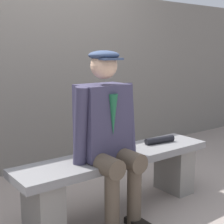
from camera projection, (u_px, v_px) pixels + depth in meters
The scene contains 5 objects.
ground_plane at pixel (118, 210), 2.80m from camera, with size 30.00×30.00×0.00m, color gray.
bench at pixel (118, 173), 2.74m from camera, with size 1.74×0.40×0.49m.
seated_man at pixel (107, 130), 2.53m from camera, with size 0.56×0.57×1.31m.
rolled_magazine at pixel (160, 140), 3.01m from camera, with size 0.06×0.06×0.29m, color black.
stadium_wall at pixel (39, 79), 3.76m from camera, with size 12.00×0.24×1.98m, color slate.
Camera 1 is at (1.61, 2.05, 1.32)m, focal length 53.69 mm.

